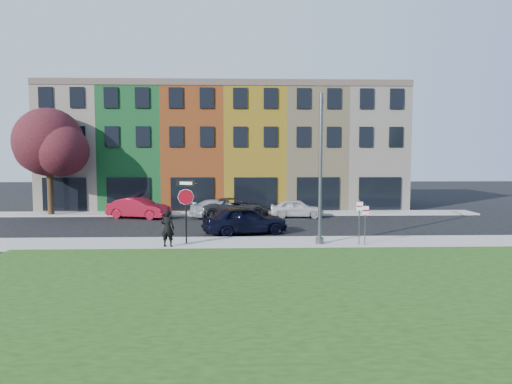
{
  "coord_description": "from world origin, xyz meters",
  "views": [
    {
      "loc": [
        -1.13,
        -19.96,
        4.48
      ],
      "look_at": [
        -0.35,
        4.0,
        2.59
      ],
      "focal_mm": 32.0,
      "sensor_mm": 36.0,
      "label": 1
    }
  ],
  "objects_px": {
    "stop_sign": "(186,198)",
    "man": "(168,228)",
    "street_lamp": "(320,168)",
    "sedan_near": "(245,220)"
  },
  "relations": [
    {
      "from": "man",
      "to": "street_lamp",
      "type": "bearing_deg",
      "value": -165.62
    },
    {
      "from": "stop_sign",
      "to": "sedan_near",
      "type": "bearing_deg",
      "value": 66.52
    },
    {
      "from": "stop_sign",
      "to": "man",
      "type": "distance_m",
      "value": 1.76
    },
    {
      "from": "street_lamp",
      "to": "stop_sign",
      "type": "bearing_deg",
      "value": -170.82
    },
    {
      "from": "street_lamp",
      "to": "man",
      "type": "bearing_deg",
      "value": -164.83
    },
    {
      "from": "stop_sign",
      "to": "man",
      "type": "xyz_separation_m",
      "value": [
        -0.8,
        -0.77,
        -1.37
      ]
    },
    {
      "from": "street_lamp",
      "to": "sedan_near",
      "type": "bearing_deg",
      "value": 147.84
    },
    {
      "from": "stop_sign",
      "to": "sedan_near",
      "type": "height_order",
      "value": "stop_sign"
    },
    {
      "from": "stop_sign",
      "to": "sedan_near",
      "type": "relative_size",
      "value": 0.61
    },
    {
      "from": "man",
      "to": "sedan_near",
      "type": "bearing_deg",
      "value": -123.65
    }
  ]
}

